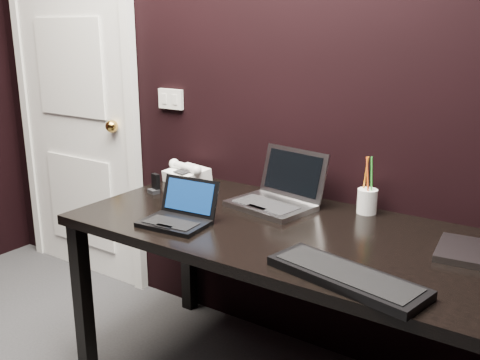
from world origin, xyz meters
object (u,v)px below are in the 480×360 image
Objects in this scene: desk at (290,247)px; door at (75,103)px; pen_cup at (367,200)px; ext_keyboard at (346,277)px; netbook at (179,215)px; desk_phone at (186,174)px; mobile_phone at (155,186)px; silver_laptop at (277,196)px.

door is at bearing 167.18° from desk.
door is 1.84m from pen_cup.
desk is 0.47m from ext_keyboard.
netbook reaches higher than ext_keyboard.
pen_cup is (0.90, 0.06, 0.01)m from desk_phone.
desk is 0.74m from mobile_phone.
ext_keyboard is at bearing -17.51° from mobile_phone.
pen_cup is (-0.18, 0.62, 0.04)m from ext_keyboard.
silver_laptop reaches higher than ext_keyboard.
ext_keyboard is (2.00, -0.67, -0.29)m from door.
door is 0.96m from desk_phone.
silver_laptop reaches higher than netbook.
pen_cup reaches higher than mobile_phone.
netbook is 1.15× the size of desk_phone.
mobile_phone is (-1.08, 0.34, 0.02)m from ext_keyboard.
netbook is 1.13× the size of pen_cup.
silver_laptop is at bearing -6.97° from door.
mobile_phone is (-0.73, 0.05, 0.11)m from desk.
netbook is 2.99× the size of mobile_phone.
mobile_phone is (-0.35, 0.24, 0.00)m from netbook.
ext_keyboard is 2.16× the size of pen_cup.
ext_keyboard is at bearing -73.84° from pen_cup.
pen_cup reaches higher than ext_keyboard.
mobile_phone is (-0.55, -0.15, -0.01)m from silver_laptop.
pen_cup is at bearing 62.34° from desk.
desk is at bearing 27.14° from netbook.
pen_cup is (0.90, 0.28, 0.02)m from mobile_phone.
netbook is at bearing -34.94° from mobile_phone.
netbook reaches higher than desk.
silver_laptop is at bearing 132.14° from desk.
desk is 0.39m from pen_cup.
desk_phone is at bearing 89.77° from mobile_phone.
door reaches higher than desk.
pen_cup is (0.17, 0.33, 0.13)m from desk.
door reaches higher than desk_phone.
desk_phone is (-1.08, 0.56, 0.03)m from ext_keyboard.
door is 1.01m from mobile_phone.
desk_phone is at bearing -176.44° from pen_cup.
desk is at bearing -20.28° from desk_phone.
ext_keyboard is at bearing -7.58° from netbook.
desk_phone is (0.92, -0.11, -0.26)m from door.
netbook is 0.43m from mobile_phone.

